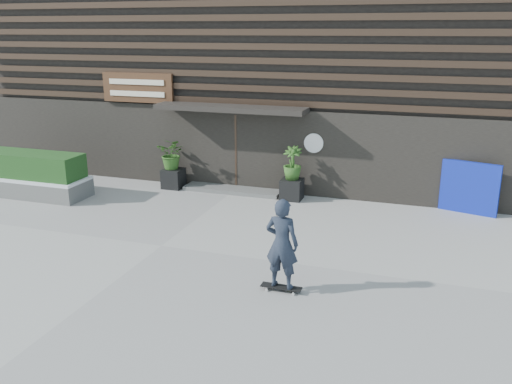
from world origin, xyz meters
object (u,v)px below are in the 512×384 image
(blue_tarp, at_px, (469,188))
(skateboarder, at_px, (282,244))
(planter_pot_right, at_px, (292,189))
(raised_bed, at_px, (32,187))
(planter_pot_left, at_px, (173,178))

(blue_tarp, distance_m, skateboarder, 6.93)
(planter_pot_right, xyz_separation_m, skateboarder, (1.31, -5.69, 0.65))
(planter_pot_right, relative_size, skateboarder, 0.33)
(planter_pot_right, height_order, raised_bed, planter_pot_right)
(planter_pot_right, xyz_separation_m, blue_tarp, (4.79, 0.30, 0.40))
(planter_pot_left, xyz_separation_m, raised_bed, (-3.65, -2.02, -0.05))
(blue_tarp, bearing_deg, planter_pot_left, -163.01)
(planter_pot_left, bearing_deg, planter_pot_right, 0.00)
(planter_pot_right, relative_size, blue_tarp, 0.40)
(planter_pot_left, distance_m, skateboarder, 7.68)
(raised_bed, height_order, skateboarder, skateboarder)
(planter_pot_right, xyz_separation_m, raised_bed, (-7.45, -2.02, -0.05))
(raised_bed, xyz_separation_m, blue_tarp, (12.24, 2.32, 0.45))
(planter_pot_right, bearing_deg, skateboarder, -77.03)
(raised_bed, relative_size, blue_tarp, 2.34)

